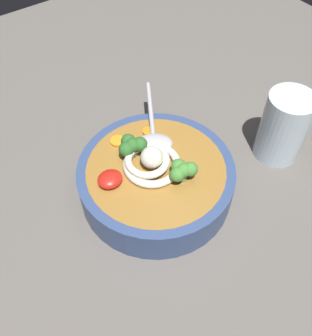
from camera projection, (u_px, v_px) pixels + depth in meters
The scene contains 10 objects.
table_slab at pixel (163, 178), 65.64cm from camera, with size 132.89×132.89×3.68cm, color #5B5651.
soup_bowl at pixel (156, 180), 59.12cm from camera, with size 24.53×24.53×6.19cm.
noodle_pile at pixel (151, 162), 55.97cm from camera, with size 9.83×9.63×3.95cm.
soup_spoon at pixel (153, 138), 59.70cm from camera, with size 11.95×16.41×1.60cm.
chili_sauce_dollop at pixel (110, 179), 54.37cm from camera, with size 3.81×3.43×1.71cm, color red.
broccoli_floret_near_spoon at pixel (132, 145), 56.65cm from camera, with size 4.60×3.96×3.64cm.
broccoli_floret_center at pixel (182, 170), 53.76cm from camera, with size 4.35×3.74×3.44cm.
carrot_slice_rear at pixel (147, 133), 61.11cm from camera, with size 2.01×2.01×0.50cm, color orange.
carrot_slice_right at pixel (118, 141), 59.92cm from camera, with size 2.34×2.34×0.51cm, color orange.
drinking_glass at pixel (283, 127), 62.20cm from camera, with size 7.78×7.78×12.58cm, color silver.
Camera 1 is at (24.39, 31.31, 54.17)cm, focal length 39.62 mm.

